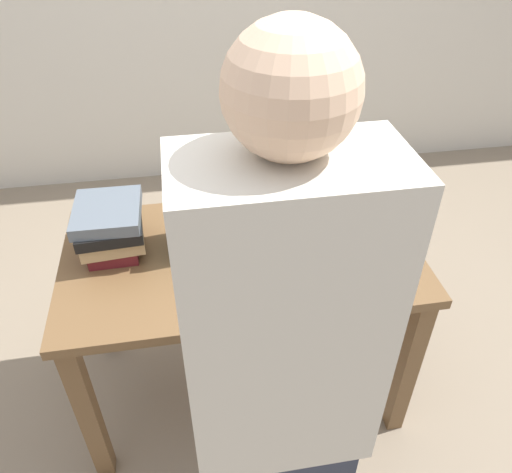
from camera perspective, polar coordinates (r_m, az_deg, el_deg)
The scene contains 9 objects.
ground_plane at distance 2.23m, azimuth -1.41°, elevation -16.16°, with size 12.00×12.00×0.00m, color gray.
reading_desk at distance 1.77m, azimuth -1.71°, elevation -4.42°, with size 1.20×0.68×0.72m.
open_book at distance 1.64m, azimuth 1.38°, elevation -2.51°, with size 0.52×0.41×0.06m.
book_stack_tall at distance 1.72m, azimuth -16.31°, elevation 1.09°, with size 0.22×0.26×0.17m.
book_standing_upright at distance 1.67m, azimuth -9.37°, elevation 1.51°, with size 0.04×0.18×0.21m.
reading_lamp at distance 1.71m, azimuth 9.29°, elevation 12.25°, with size 0.13×0.13×0.48m.
coffee_mug at distance 1.62m, azimuth 9.37°, elevation -2.67°, with size 0.09×0.08×0.08m.
pencil at distance 1.50m, azimuth 2.79°, elevation -8.05°, with size 0.02×0.15×0.01m.
person_reader at distance 1.17m, azimuth 2.60°, elevation -20.25°, with size 0.36×0.22×1.65m.
Camera 1 is at (-0.17, -1.31, 1.80)m, focal length 35.00 mm.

